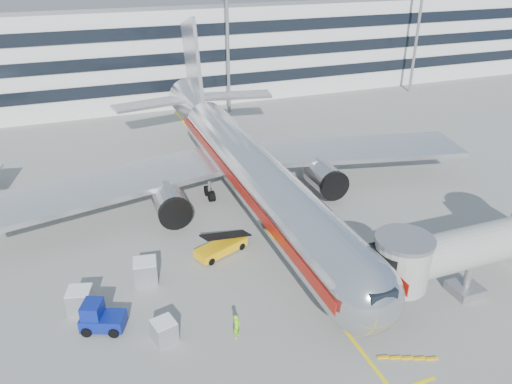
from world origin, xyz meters
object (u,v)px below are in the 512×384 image
object	(u,v)px
ramp_worker	(237,326)
cargo_container_right	(80,300)
cargo_container_left	(146,271)
baggage_tug	(100,318)
cargo_container_front	(164,331)
belt_loader	(221,247)
main_jet	(246,165)

from	to	relation	value
ramp_worker	cargo_container_right	bearing A→B (deg)	99.43
cargo_container_left	ramp_worker	distance (m)	9.59
cargo_container_right	ramp_worker	size ratio (longest dim) A/B	1.12
baggage_tug	cargo_container_front	bearing A→B (deg)	-34.33
baggage_tug	cargo_container_front	distance (m)	4.67
cargo_container_front	ramp_worker	xyz separation A→B (m)	(4.59, -1.43, 0.13)
baggage_tug	ramp_worker	xyz separation A→B (m)	(8.44, -4.07, -0.04)
baggage_tug	cargo_container_right	xyz separation A→B (m)	(-1.15, 2.54, -0.07)
belt_loader	ramp_worker	distance (m)	10.29
main_jet	belt_loader	bearing A→B (deg)	-122.77
cargo_container_right	cargo_container_front	xyz separation A→B (m)	(5.01, -5.17, -0.10)
belt_loader	ramp_worker	xyz separation A→B (m)	(-1.98, -10.09, 0.24)
main_jet	cargo_container_right	distance (m)	20.58
cargo_container_front	cargo_container_right	bearing A→B (deg)	134.09
baggage_tug	belt_loader	bearing A→B (deg)	30.03
main_jet	cargo_container_front	distance (m)	20.67
cargo_container_left	cargo_container_front	size ratio (longest dim) A/B	1.14
cargo_container_left	ramp_worker	size ratio (longest dim) A/B	1.11
belt_loader	cargo_container_left	bearing A→B (deg)	-165.57
ramp_worker	main_jet	bearing A→B (deg)	22.46
belt_loader	baggage_tug	world-z (taller)	belt_loader
belt_loader	ramp_worker	bearing A→B (deg)	-101.09
belt_loader	cargo_container_front	distance (m)	10.87
cargo_container_front	cargo_container_left	bearing A→B (deg)	90.41
cargo_container_front	ramp_worker	world-z (taller)	ramp_worker
cargo_container_left	cargo_container_right	bearing A→B (deg)	-160.22
baggage_tug	cargo_container_right	size ratio (longest dim) A/B	1.64
belt_loader	ramp_worker	size ratio (longest dim) A/B	2.73
belt_loader	cargo_container_left	world-z (taller)	belt_loader
main_jet	cargo_container_left	world-z (taller)	main_jet
main_jet	cargo_container_front	size ratio (longest dim) A/B	29.18
baggage_tug	cargo_container_left	size ratio (longest dim) A/B	1.66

